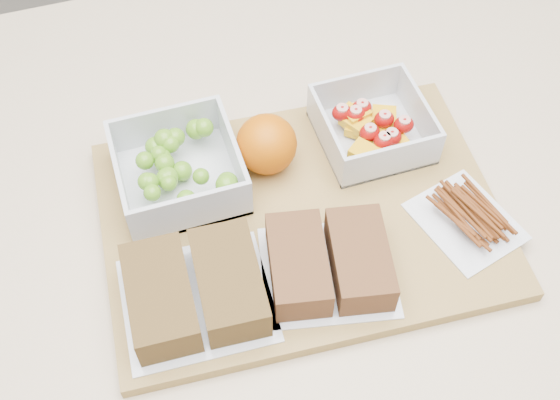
% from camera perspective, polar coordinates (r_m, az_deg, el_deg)
% --- Properties ---
extents(counter, '(1.20, 0.90, 0.90)m').
position_cam_1_polar(counter, '(1.16, 0.52, -14.35)').
color(counter, beige).
rests_on(counter, ground).
extents(cutting_board, '(0.44, 0.33, 0.02)m').
position_cam_1_polar(cutting_board, '(0.76, 1.73, -1.51)').
color(cutting_board, olive).
rests_on(cutting_board, counter).
extents(grape_container, '(0.13, 0.13, 0.05)m').
position_cam_1_polar(grape_container, '(0.76, -8.25, 2.55)').
color(grape_container, silver).
rests_on(grape_container, cutting_board).
extents(fruit_container, '(0.12, 0.12, 0.05)m').
position_cam_1_polar(fruit_container, '(0.81, 7.49, 5.86)').
color(fruit_container, silver).
rests_on(fruit_container, cutting_board).
extents(orange, '(0.07, 0.07, 0.07)m').
position_cam_1_polar(orange, '(0.76, -1.11, 4.56)').
color(orange, '#C55904').
rests_on(orange, cutting_board).
extents(sandwich_bag_left, '(0.15, 0.14, 0.04)m').
position_cam_1_polar(sandwich_bag_left, '(0.68, -6.91, -7.30)').
color(sandwich_bag_left, silver).
rests_on(sandwich_bag_left, cutting_board).
extents(sandwich_bag_center, '(0.15, 0.14, 0.04)m').
position_cam_1_polar(sandwich_bag_center, '(0.70, 4.00, -5.08)').
color(sandwich_bag_center, silver).
rests_on(sandwich_bag_center, cutting_board).
extents(pretzel_bag, '(0.11, 0.13, 0.02)m').
position_cam_1_polar(pretzel_bag, '(0.76, 15.01, -1.24)').
color(pretzel_bag, silver).
rests_on(pretzel_bag, cutting_board).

